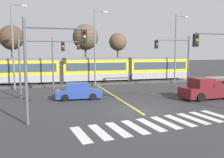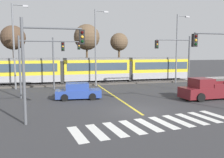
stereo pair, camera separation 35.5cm
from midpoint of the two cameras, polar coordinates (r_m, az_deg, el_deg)
ground_plane at (r=18.02m, az=6.53°, el=-7.64°), size 200.00×200.00×0.00m
track_bed at (r=33.55m, az=-3.77°, el=-0.88°), size 120.00×4.00×0.18m
rail_near at (r=32.84m, az=-3.53°, el=-0.80°), size 120.00×0.08×0.10m
rail_far at (r=34.24m, az=-4.01°, el=-0.50°), size 120.00×0.08×0.10m
light_rail_tram at (r=33.38m, az=-3.54°, el=2.45°), size 28.00×2.64×3.43m
crosswalk_stripe_0 at (r=13.14m, az=-7.58°, el=-13.06°), size 0.93×2.85×0.01m
crosswalk_stripe_1 at (r=13.44m, az=-2.93°, el=-12.55°), size 0.93×2.85×0.01m
crosswalk_stripe_2 at (r=13.83m, az=1.46°, el=-11.99°), size 0.93×2.85×0.01m
crosswalk_stripe_3 at (r=14.29m, az=5.57°, el=-11.40°), size 0.93×2.85×0.01m
crosswalk_stripe_4 at (r=14.82m, az=9.39°, el=-10.80°), size 0.93×2.85×0.01m
crosswalk_stripe_5 at (r=15.41m, az=12.91°, el=-10.20°), size 0.93×2.85×0.01m
crosswalk_stripe_6 at (r=16.06m, az=16.16°, el=-9.61°), size 0.93×2.85×0.01m
crosswalk_stripe_7 at (r=16.75m, az=19.13°, el=-9.05°), size 0.93×2.85×0.01m
crosswalk_stripe_8 at (r=17.48m, az=21.86°, el=-8.51°), size 0.93×2.85×0.01m
crosswalk_stripe_9 at (r=18.25m, az=24.35°, el=-7.99°), size 0.93×2.85×0.01m
lane_centre_line at (r=24.09m, az=0.80°, el=-4.00°), size 0.20×15.70×0.01m
sedan_crossing at (r=22.50m, az=-7.72°, el=-3.00°), size 4.31×2.15×1.52m
pickup_truck at (r=24.04m, az=22.32°, el=-2.48°), size 5.46×2.37×1.98m
traffic_light_mid_right at (r=27.39m, az=15.90°, el=5.64°), size 4.25×0.38×6.16m
traffic_light_near_left at (r=14.83m, az=-15.32°, el=5.36°), size 3.75×0.38×6.40m
traffic_light_far_left at (r=28.57m, az=-11.48°, el=5.53°), size 3.25×0.38×6.08m
traffic_light_mid_left at (r=23.66m, az=-17.45°, el=5.06°), size 4.25×0.38×5.91m
traffic_light_near_right at (r=19.06m, az=25.30°, el=4.90°), size 3.75×0.38×6.20m
street_lamp_west at (r=29.97m, az=-22.01°, el=8.21°), size 1.84×0.28×9.97m
street_lamp_centre at (r=30.74m, az=-3.41°, el=8.42°), size 1.78×0.28×9.78m
street_lamp_east at (r=35.03m, az=15.80°, el=7.84°), size 1.91×0.28×9.62m
bare_tree_far_west at (r=37.69m, az=-22.44°, el=9.11°), size 3.53×3.53×8.24m
bare_tree_west at (r=38.47m, az=-5.83°, el=9.94°), size 4.10×4.10×8.80m
bare_tree_east at (r=37.85m, az=1.99°, el=8.80°), size 2.80×2.80×7.40m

